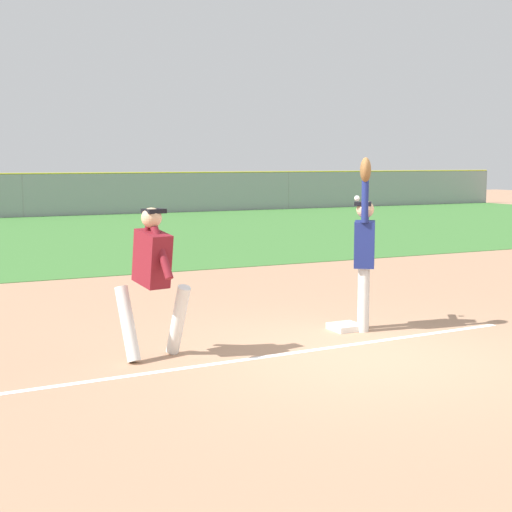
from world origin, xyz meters
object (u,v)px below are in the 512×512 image
at_px(baseball, 357,198).
at_px(fielder, 364,246).
at_px(runner, 152,272).
at_px(first_base, 345,327).
at_px(parked_car_silver, 88,194).

bearing_deg(baseball, fielder, -105.88).
bearing_deg(baseball, runner, -170.46).
distance_m(first_base, runner, 2.94).
relative_size(first_base, baseball, 5.14).
xyz_separation_m(first_base, parked_car_silver, (3.10, 27.20, 0.63)).
bearing_deg(runner, baseball, -1.00).
relative_size(first_base, fielder, 0.17).
bearing_deg(fielder, runner, 38.61).
bearing_deg(first_base, baseball, 36.80).
xyz_separation_m(fielder, baseball, (0.10, 0.34, 0.61)).
relative_size(fielder, baseball, 30.81).
relative_size(fielder, runner, 1.33).
xyz_separation_m(runner, baseball, (3.06, 0.51, 0.74)).
relative_size(runner, baseball, 23.24).
bearing_deg(runner, fielder, -7.13).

